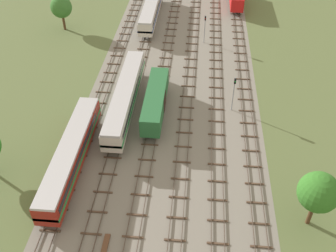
{
  "coord_description": "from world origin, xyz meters",
  "views": [
    {
      "loc": [
        3.73,
        -4.95,
        36.51
      ],
      "look_at": [
        0.0,
        37.05,
        1.5
      ],
      "focal_mm": 41.59,
      "sensor_mm": 36.0,
      "label": 1
    }
  ],
  "objects_px": {
    "passenger_coach_left_midfar": "(152,8)",
    "signal_post_nearest": "(234,90)",
    "signal_post_near": "(205,26)",
    "passenger_coach_left_mid": "(125,96)",
    "diesel_railcar_far_left_nearest": "(71,153)",
    "freight_boxcar_centre_left_near": "(155,100)"
  },
  "relations": [
    {
      "from": "passenger_coach_left_midfar",
      "to": "signal_post_near",
      "type": "xyz_separation_m",
      "value": [
        11.58,
        -10.06,
        0.98
      ]
    },
    {
      "from": "passenger_coach_left_midfar",
      "to": "diesel_railcar_far_left_nearest",
      "type": "bearing_deg",
      "value": -95.74
    },
    {
      "from": "signal_post_near",
      "to": "passenger_coach_left_mid",
      "type": "bearing_deg",
      "value": -116.78
    },
    {
      "from": "passenger_coach_left_mid",
      "to": "diesel_railcar_far_left_nearest",
      "type": "bearing_deg",
      "value": -109.53
    },
    {
      "from": "diesel_railcar_far_left_nearest",
      "to": "freight_boxcar_centre_left_near",
      "type": "height_order",
      "value": "diesel_railcar_far_left_nearest"
    },
    {
      "from": "diesel_railcar_far_left_nearest",
      "to": "signal_post_nearest",
      "type": "distance_m",
      "value": 25.31
    },
    {
      "from": "passenger_coach_left_mid",
      "to": "signal_post_near",
      "type": "distance_m",
      "value": 25.72
    },
    {
      "from": "passenger_coach_left_midfar",
      "to": "signal_post_nearest",
      "type": "relative_size",
      "value": 3.75
    },
    {
      "from": "passenger_coach_left_mid",
      "to": "signal_post_near",
      "type": "xyz_separation_m",
      "value": [
        11.58,
        22.94,
        0.98
      ]
    },
    {
      "from": "passenger_coach_left_midfar",
      "to": "signal_post_nearest",
      "type": "bearing_deg",
      "value": -62.94
    },
    {
      "from": "diesel_railcar_far_left_nearest",
      "to": "freight_boxcar_centre_left_near",
      "type": "bearing_deg",
      "value": 53.35
    },
    {
      "from": "passenger_coach_left_mid",
      "to": "signal_post_near",
      "type": "relative_size",
      "value": 3.87
    },
    {
      "from": "diesel_railcar_far_left_nearest",
      "to": "freight_boxcar_centre_left_near",
      "type": "xyz_separation_m",
      "value": [
        9.27,
        12.46,
        -0.15
      ]
    },
    {
      "from": "freight_boxcar_centre_left_near",
      "to": "passenger_coach_left_mid",
      "type": "xyz_separation_m",
      "value": [
        -4.64,
        0.6,
        0.16
      ]
    },
    {
      "from": "freight_boxcar_centre_left_near",
      "to": "signal_post_near",
      "type": "xyz_separation_m",
      "value": [
        6.94,
        23.54,
        1.14
      ]
    },
    {
      "from": "passenger_coach_left_mid",
      "to": "passenger_coach_left_midfar",
      "type": "xyz_separation_m",
      "value": [
        0.0,
        33.0,
        0.0
      ]
    },
    {
      "from": "signal_post_nearest",
      "to": "passenger_coach_left_mid",
      "type": "bearing_deg",
      "value": -175.54
    },
    {
      "from": "freight_boxcar_centre_left_near",
      "to": "passenger_coach_left_mid",
      "type": "distance_m",
      "value": 4.68
    },
    {
      "from": "freight_boxcar_centre_left_near",
      "to": "signal_post_nearest",
      "type": "bearing_deg",
      "value": 9.14
    },
    {
      "from": "diesel_railcar_far_left_nearest",
      "to": "signal_post_near",
      "type": "distance_m",
      "value": 39.49
    },
    {
      "from": "diesel_railcar_far_left_nearest",
      "to": "signal_post_near",
      "type": "relative_size",
      "value": 3.6
    },
    {
      "from": "diesel_railcar_far_left_nearest",
      "to": "signal_post_nearest",
      "type": "relative_size",
      "value": 3.49
    }
  ]
}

